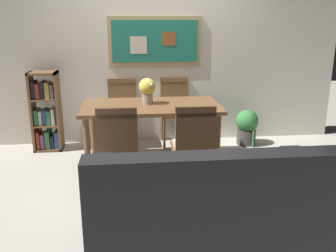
# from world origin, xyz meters

# --- Properties ---
(ground_plane) EXTENTS (12.00, 12.00, 0.00)m
(ground_plane) POSITION_xyz_m (0.00, 0.00, 0.00)
(ground_plane) COLOR #B7B2A8
(wall_back_with_painting) EXTENTS (5.20, 0.14, 2.60)m
(wall_back_with_painting) POSITION_xyz_m (0.00, 1.30, 1.30)
(wall_back_with_painting) COLOR silver
(wall_back_with_painting) RESTS_ON ground_plane
(dining_table) EXTENTS (1.59, 0.86, 0.73)m
(dining_table) POSITION_xyz_m (-0.09, 0.36, 0.64)
(dining_table) COLOR brown
(dining_table) RESTS_ON ground_plane
(dining_chair_near_left) EXTENTS (0.40, 0.41, 0.91)m
(dining_chair_near_left) POSITION_xyz_m (-0.46, -0.40, 0.54)
(dining_chair_near_left) COLOR brown
(dining_chair_near_left) RESTS_ON ground_plane
(dining_chair_near_right) EXTENTS (0.40, 0.41, 0.91)m
(dining_chair_near_right) POSITION_xyz_m (0.28, -0.42, 0.54)
(dining_chair_near_right) COLOR brown
(dining_chair_near_right) RESTS_ON ground_plane
(dining_chair_far_right) EXTENTS (0.40, 0.41, 0.91)m
(dining_chair_far_right) POSITION_xyz_m (0.28, 1.14, 0.54)
(dining_chair_far_right) COLOR brown
(dining_chair_far_right) RESTS_ON ground_plane
(dining_chair_far_left) EXTENTS (0.40, 0.41, 0.91)m
(dining_chair_far_left) POSITION_xyz_m (-0.44, 1.13, 0.54)
(dining_chair_far_left) COLOR brown
(dining_chair_far_left) RESTS_ON ground_plane
(leather_couch) EXTENTS (1.80, 0.84, 0.84)m
(leather_couch) POSITION_xyz_m (0.25, -1.34, 0.31)
(leather_couch) COLOR black
(leather_couch) RESTS_ON ground_plane
(bookshelf) EXTENTS (0.36, 0.28, 1.04)m
(bookshelf) POSITION_xyz_m (-1.43, 1.02, 0.49)
(bookshelf) COLOR brown
(bookshelf) RESTS_ON ground_plane
(potted_ivy) EXTENTS (0.31, 0.31, 0.53)m
(potted_ivy) POSITION_xyz_m (1.27, 0.95, 0.26)
(potted_ivy) COLOR #4C4742
(potted_ivy) RESTS_ON ground_plane
(flower_vase) EXTENTS (0.20, 0.20, 0.30)m
(flower_vase) POSITION_xyz_m (-0.13, 0.41, 0.91)
(flower_vase) COLOR tan
(flower_vase) RESTS_ON dining_table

